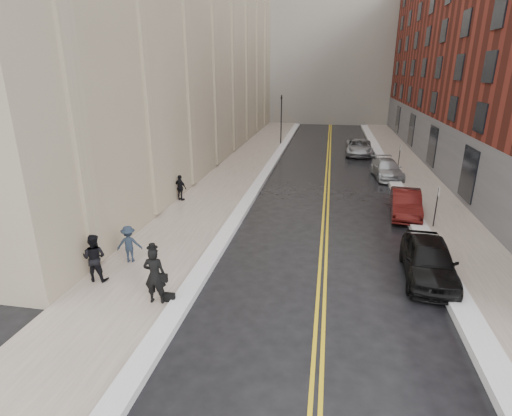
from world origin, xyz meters
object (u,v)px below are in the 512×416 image
at_px(pedestrian_a, 94,258).
at_px(car_black, 429,260).
at_px(pedestrian_main, 155,275).
at_px(pedestrian_b, 129,244).
at_px(car_silver_far, 359,147).
at_px(car_silver_near, 387,169).
at_px(pedestrian_c, 180,188).
at_px(car_maroon, 406,203).

bearing_deg(pedestrian_a, car_black, -170.78).
distance_m(car_black, pedestrian_main, 10.22).
distance_m(car_black, pedestrian_b, 11.88).
bearing_deg(car_silver_far, car_silver_near, -78.29).
bearing_deg(pedestrian_a, pedestrian_c, -91.12).
xyz_separation_m(car_black, pedestrian_c, (-12.68, 7.12, 0.16)).
xyz_separation_m(car_silver_near, pedestrian_b, (-12.16, -16.55, 0.27)).
relative_size(car_silver_near, pedestrian_main, 2.25).
distance_m(car_maroon, car_silver_far, 16.72).
bearing_deg(car_maroon, car_silver_far, 100.95).
relative_size(car_maroon, car_silver_near, 0.94).
relative_size(car_black, pedestrian_b, 2.93).
relative_size(pedestrian_main, pedestrian_b, 1.31).
relative_size(car_black, pedestrian_c, 2.90).
bearing_deg(pedestrian_c, car_maroon, -156.55).
height_order(car_black, pedestrian_a, pedestrian_a).
height_order(pedestrian_a, pedestrian_b, pedestrian_a).
bearing_deg(pedestrian_b, pedestrian_c, -101.35).
height_order(pedestrian_main, pedestrian_a, pedestrian_main).
bearing_deg(car_black, car_maroon, 91.24).
bearing_deg(pedestrian_b, car_maroon, -163.25).
relative_size(car_maroon, car_silver_far, 0.83).
relative_size(car_silver_far, pedestrian_a, 2.81).
relative_size(car_black, car_silver_far, 0.88).
relative_size(car_silver_near, pedestrian_a, 2.48).
bearing_deg(pedestrian_main, pedestrian_b, -54.36).
distance_m(car_black, pedestrian_c, 14.55).
xyz_separation_m(pedestrian_main, pedestrian_a, (-2.85, 1.03, -0.10)).
xyz_separation_m(car_black, car_maroon, (0.32, 7.19, -0.07)).
bearing_deg(car_maroon, pedestrian_b, -140.31).
xyz_separation_m(car_black, pedestrian_b, (-11.84, -1.02, 0.15)).
bearing_deg(car_black, pedestrian_a, -164.02).
height_order(pedestrian_b, pedestrian_c, pedestrian_c).
bearing_deg(car_silver_near, car_silver_far, 94.52).
relative_size(car_black, pedestrian_a, 2.48).
relative_size(pedestrian_main, pedestrian_c, 1.29).
distance_m(car_silver_near, car_silver_far, 8.45).
height_order(pedestrian_main, pedestrian_c, pedestrian_main).
distance_m(pedestrian_main, pedestrian_c, 11.28).
height_order(car_black, car_silver_near, car_black).
xyz_separation_m(car_silver_near, car_silver_far, (-1.54, 8.31, 0.05)).
bearing_deg(pedestrian_b, pedestrian_main, 113.64).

